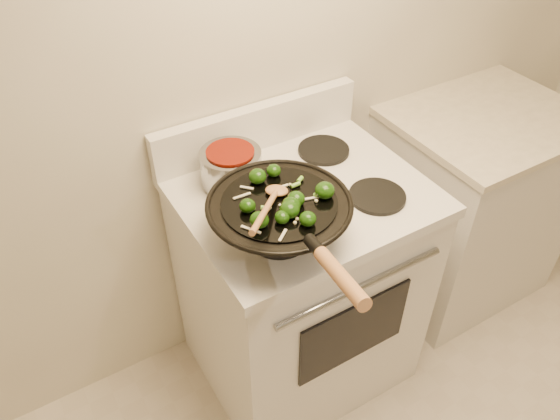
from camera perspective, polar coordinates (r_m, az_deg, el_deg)
stove at (r=2.06m, az=2.08°, el=-7.74°), size 0.78×0.67×1.08m
counter_unit at (r=2.56m, az=18.95°, el=0.53°), size 0.74×0.62×0.91m
wok at (r=1.53m, az=-0.01°, el=-0.82°), size 0.41×0.68×0.23m
stirfry at (r=1.47m, az=0.55°, el=1.01°), size 0.29×0.27×0.05m
wooden_spoon at (r=1.44m, az=-1.01°, el=0.88°), size 0.23×0.24×0.10m
saucepan at (r=1.74m, az=-5.08°, el=4.57°), size 0.20×0.31×0.11m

